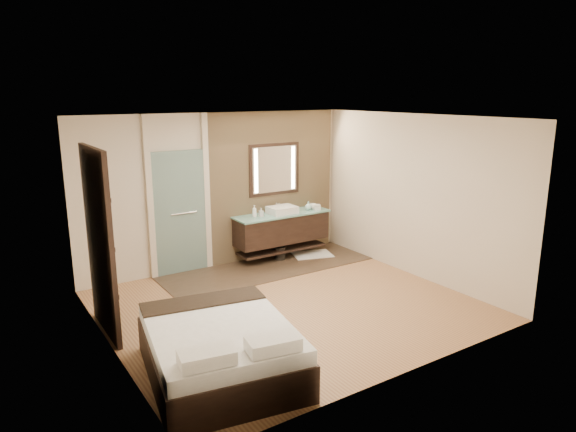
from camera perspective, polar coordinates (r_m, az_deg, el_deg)
floor at (r=7.60m, az=0.08°, el=-9.91°), size 5.00×5.00×0.00m
tile_strip at (r=9.16m, az=-2.28°, el=-5.70°), size 3.80×1.30×0.01m
stone_wall at (r=9.57m, az=-1.67°, el=3.48°), size 2.60×0.08×2.70m
vanity at (r=9.50m, az=-0.71°, el=-1.35°), size 1.85×0.55×0.88m
mirror_unit at (r=9.48m, az=-1.51°, el=5.22°), size 1.06×0.04×0.96m
frosted_door at (r=8.80m, az=-11.95°, el=0.92°), size 1.10×0.12×2.70m
shoji_partition at (r=6.83m, az=-20.16°, el=-2.74°), size 0.06×1.20×2.40m
bed at (r=5.83m, az=-7.53°, el=-14.47°), size 1.80×2.11×0.72m
bath_mat at (r=9.82m, az=2.72°, el=-4.29°), size 0.84×0.69×0.02m
waste_bin at (r=9.53m, az=-0.89°, el=-4.15°), size 0.23×0.23×0.25m
tissue_box at (r=9.70m, az=3.23°, el=0.98°), size 0.16×0.16×0.10m
soap_bottle_a at (r=9.14m, az=-3.76°, el=0.54°), size 0.09×0.09×0.21m
soap_bottle_b at (r=9.17m, az=-3.01°, el=0.42°), size 0.08×0.08×0.16m
soap_bottle_c at (r=9.69m, az=2.28°, el=1.16°), size 0.16×0.16×0.16m
cup at (r=9.78m, az=2.76°, el=1.09°), size 0.15×0.15×0.10m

